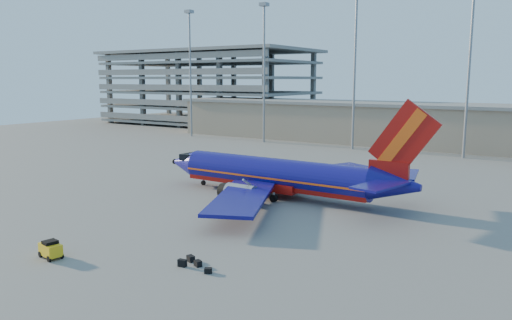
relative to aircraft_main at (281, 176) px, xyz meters
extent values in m
plane|color=slate|center=(-3.19, -4.65, -2.43)|extent=(220.00, 220.00, 0.00)
cube|color=gray|center=(6.81, 53.35, 1.57)|extent=(120.00, 15.00, 8.00)
cube|color=slate|center=(6.81, 53.35, 5.77)|extent=(122.00, 16.00, 0.60)
cube|color=slate|center=(-65.19, 69.35, -1.43)|extent=(60.00, 30.00, 0.70)
cube|color=slate|center=(-65.19, 69.35, 2.77)|extent=(60.00, 30.00, 0.70)
cube|color=slate|center=(-65.19, 69.35, 6.97)|extent=(60.00, 30.00, 0.70)
cube|color=slate|center=(-65.19, 69.35, 11.17)|extent=(60.00, 30.00, 0.70)
cube|color=slate|center=(-65.19, 69.35, 15.37)|extent=(60.00, 30.00, 0.70)
cube|color=slate|center=(-65.19, 69.35, 18.57)|extent=(62.00, 32.00, 0.80)
cube|color=slate|center=(-65.19, 82.35, 8.07)|extent=(1.20, 1.20, 21.00)
cylinder|color=gray|center=(-48.19, 41.35, 11.57)|extent=(0.44, 0.44, 28.00)
cube|color=gray|center=(-48.19, 41.35, 25.87)|extent=(1.60, 1.60, 0.70)
cylinder|color=gray|center=(-28.19, 41.35, 11.57)|extent=(0.44, 0.44, 28.00)
cube|color=gray|center=(-28.19, 41.35, 25.87)|extent=(1.60, 1.60, 0.70)
cylinder|color=gray|center=(-8.19, 41.35, 11.57)|extent=(0.44, 0.44, 28.00)
cylinder|color=gray|center=(11.81, 41.35, 11.57)|extent=(0.44, 0.44, 28.00)
cylinder|color=navy|center=(-0.81, 0.01, 0.15)|extent=(23.05, 3.81, 3.55)
cube|color=#9C100C|center=(-0.81, 0.01, -0.76)|extent=(23.04, 3.14, 1.25)
cube|color=#EA5513|center=(-0.81, 0.01, -0.09)|extent=(23.05, 3.85, 0.21)
cone|color=navy|center=(-14.32, 0.16, 0.15)|extent=(4.07, 3.59, 3.55)
cube|color=black|center=(-13.08, 0.15, 1.06)|extent=(2.33, 2.52, 0.77)
cone|color=navy|center=(13.19, -0.15, 0.49)|extent=(5.03, 3.60, 3.55)
cube|color=#9C100C|center=(12.42, -0.14, 1.78)|extent=(4.03, 0.57, 2.11)
cube|color=#9C100C|center=(13.76, -0.16, 5.14)|extent=(7.04, 0.39, 7.65)
cube|color=#EA5513|center=(13.57, -0.15, 5.14)|extent=(4.69, 0.46, 6.00)
cube|color=navy|center=(12.84, 3.11, 1.02)|extent=(4.03, 6.58, 0.21)
cube|color=navy|center=(12.77, -3.41, 1.02)|extent=(4.15, 6.62, 0.21)
cube|color=navy|center=(0.73, 8.43, -0.71)|extent=(10.55, 15.50, 0.34)
cube|color=navy|center=(0.53, -8.44, -0.71)|extent=(10.29, 15.54, 0.34)
cube|color=#9C100C|center=(-0.33, 0.00, -1.14)|extent=(5.79, 3.80, 0.96)
cylinder|color=gray|center=(-1.90, 5.01, -1.33)|extent=(3.47, 2.05, 2.01)
cylinder|color=gray|center=(-2.01, -4.96, -1.33)|extent=(3.47, 2.05, 2.01)
cylinder|color=gray|center=(-11.35, 0.13, -1.91)|extent=(0.23, 0.23, 1.05)
cylinder|color=black|center=(-11.35, 0.13, -2.13)|extent=(0.62, 0.25, 0.61)
cylinder|color=black|center=(0.66, 2.49, -2.03)|extent=(0.81, 0.54, 0.81)
cylinder|color=black|center=(0.60, -2.50, -2.03)|extent=(0.81, 0.54, 0.81)
cube|color=yellow|center=(-4.53, -26.39, -1.77)|extent=(2.00, 1.35, 0.88)
cube|color=black|center=(-4.53, -26.39, -1.24)|extent=(1.03, 1.10, 0.31)
cylinder|color=black|center=(-5.15, -25.80, -2.21)|extent=(0.48, 0.23, 0.46)
cylinder|color=black|center=(-5.31, -26.75, -2.21)|extent=(0.48, 0.23, 0.46)
cylinder|color=black|center=(-3.76, -26.03, -2.21)|extent=(0.48, 0.23, 0.46)
cylinder|color=black|center=(-3.92, -26.99, -2.21)|extent=(0.48, 0.23, 0.46)
cube|color=black|center=(4.90, -22.37, -2.17)|extent=(0.66, 0.42, 0.53)
cube|color=black|center=(5.81, -21.72, -2.22)|extent=(0.67, 0.60, 0.43)
cube|color=black|center=(7.22, -22.33, -2.25)|extent=(0.64, 0.60, 0.37)
cube|color=black|center=(4.75, -21.27, -2.21)|extent=(0.74, 0.63, 0.45)
camera|label=1|loc=(27.80, -47.97, 10.80)|focal=35.00mm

